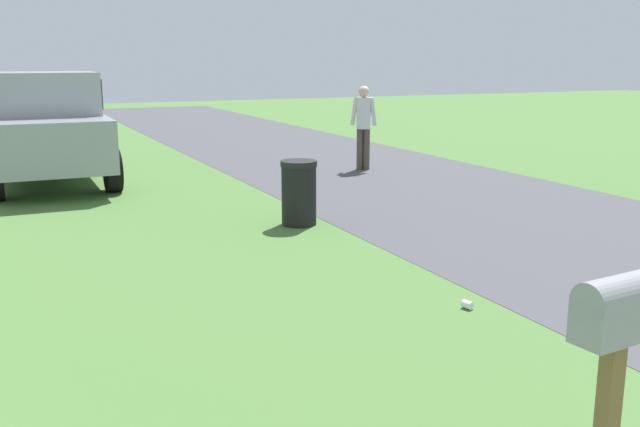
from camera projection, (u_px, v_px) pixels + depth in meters
mailbox at (616, 330)px, 3.42m from camera, size 0.24×0.48×1.33m
pickup_truck at (46, 125)px, 13.36m from camera, size 5.07×2.20×2.09m
trash_bin at (299, 193)px, 10.08m from camera, size 0.52×0.52×0.92m
pedestrian at (364, 121)px, 14.94m from camera, size 0.31×0.51×1.77m
litter_cup_midfield_a at (467, 305)px, 6.76m from camera, size 0.12×0.10×0.08m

